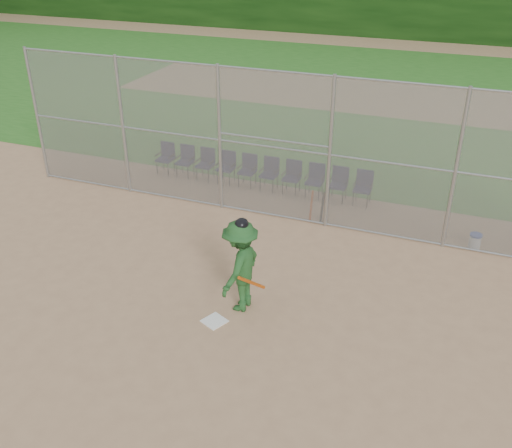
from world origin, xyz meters
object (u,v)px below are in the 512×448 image
(home_plate, at_px, (214,321))
(batter_at_plate, at_px, (241,266))
(water_cooler, at_px, (475,241))
(chair_0, at_px, (165,159))

(home_plate, distance_m, batter_at_plate, 1.24)
(water_cooler, bearing_deg, home_plate, -133.68)
(batter_at_plate, height_order, chair_0, batter_at_plate)
(water_cooler, bearing_deg, batter_at_plate, -135.82)
(chair_0, bearing_deg, batter_at_plate, -49.06)
(home_plate, relative_size, water_cooler, 1.10)
(home_plate, bearing_deg, water_cooler, 46.32)
(water_cooler, bearing_deg, chair_0, 171.33)
(home_plate, relative_size, chair_0, 0.44)
(batter_at_plate, xyz_separation_m, chair_0, (-4.99, 5.75, -0.53))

